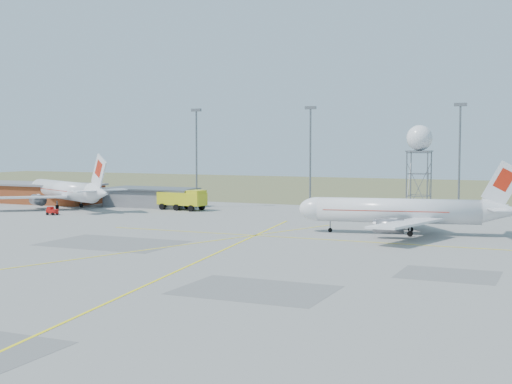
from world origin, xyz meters
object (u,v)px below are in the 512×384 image
at_px(radar_tower, 419,166).
at_px(baggage_tug, 52,212).
at_px(airliner_far, 66,191).
at_px(fire_truck, 183,200).
at_px(airliner_main, 402,211).

distance_m(radar_tower, baggage_tug, 68.22).
bearing_deg(airliner_far, fire_truck, -140.52).
xyz_separation_m(airliner_far, baggage_tug, (6.89, -12.70, -2.93)).
distance_m(radar_tower, fire_truck, 46.78).
xyz_separation_m(airliner_main, airliner_far, (-72.77, 14.03, 0.13)).
xyz_separation_m(radar_tower, baggage_tug, (-63.50, -23.34, -8.77)).
relative_size(airliner_main, baggage_tug, 16.36).
bearing_deg(baggage_tug, fire_truck, 45.28).
bearing_deg(baggage_tug, airliner_main, -2.18).
xyz_separation_m(fire_truck, baggage_tug, (-17.56, -18.38, -1.40)).
height_order(airliner_main, fire_truck, airliner_main).
height_order(airliner_main, baggage_tug, airliner_main).
height_order(airliner_far, fire_truck, airliner_far).
distance_m(fire_truck, baggage_tug, 25.46).
bearing_deg(radar_tower, airliner_main, -84.47).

